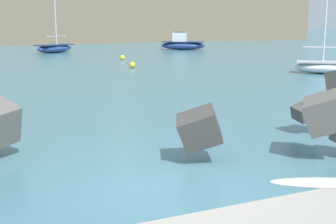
{
  "coord_description": "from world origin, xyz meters",
  "views": [
    {
      "loc": [
        -3.47,
        -7.73,
        3.16
      ],
      "look_at": [
        0.29,
        0.5,
        1.4
      ],
      "focal_mm": 48.58,
      "sensor_mm": 36.0,
      "label": 1
    }
  ],
  "objects": [
    {
      "name": "boat_near_centre",
      "position": [
        6.16,
        43.62,
        0.52
      ],
      "size": [
        5.12,
        4.34,
        7.11
      ],
      "color": "navy",
      "rests_on": "ground"
    },
    {
      "name": "boat_near_left",
      "position": [
        18.02,
        14.57,
        0.46
      ],
      "size": [
        4.28,
        4.0,
        5.49
      ],
      "color": "white",
      "rests_on": "ground"
    },
    {
      "name": "ground_plane",
      "position": [
        0.0,
        0.0,
        0.0
      ],
      "size": [
        400.0,
        400.0,
        0.0
      ],
      "primitive_type": "plane",
      "color": "#42707F"
    },
    {
      "name": "mooring_buoy_outer",
      "position": [
        7.92,
        23.43,
        0.22
      ],
      "size": [
        0.44,
        0.44,
        0.44
      ],
      "color": "yellow",
      "rests_on": "ground"
    },
    {
      "name": "mooring_buoy_inner",
      "position": [
        9.65,
        30.71,
        0.22
      ],
      "size": [
        0.44,
        0.44,
        0.44
      ],
      "color": "yellow",
      "rests_on": "ground"
    },
    {
      "name": "boat_mid_centre",
      "position": [
        21.7,
        43.04,
        0.71
      ],
      "size": [
        5.74,
        4.89,
        2.2
      ],
      "color": "navy",
      "rests_on": "ground"
    },
    {
      "name": "breakwater_jetty",
      "position": [
        1.6,
        1.2,
        1.15
      ],
      "size": [
        33.21,
        7.35,
        2.78
      ],
      "color": "#605B56",
      "rests_on": "ground"
    }
  ]
}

